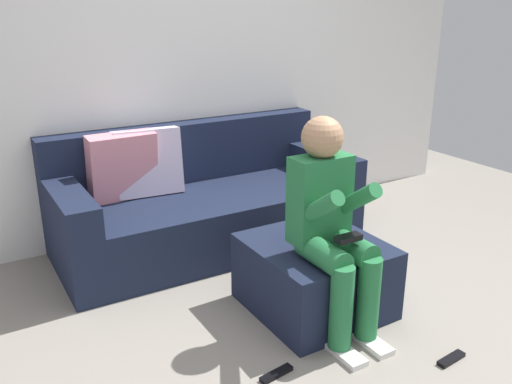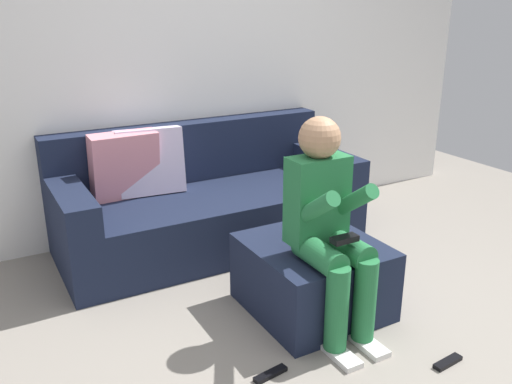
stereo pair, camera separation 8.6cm
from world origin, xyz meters
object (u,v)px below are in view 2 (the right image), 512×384
person_seated (329,223)px  remote_by_storage_bin (270,374)px  remote_near_ottoman (448,362)px  couch_sectional (204,202)px  ottoman (313,276)px

person_seated → remote_by_storage_bin: size_ratio=6.38×
person_seated → remote_near_ottoman: (0.34, -0.56, -0.60)m
couch_sectional → ottoman: bearing=-81.8°
couch_sectional → remote_by_storage_bin: 1.62m
remote_near_ottoman → person_seated: bearing=115.8°
remote_by_storage_bin → couch_sectional: bearing=68.7°
couch_sectional → remote_by_storage_bin: size_ratio=11.87×
remote_by_storage_bin → remote_near_ottoman: bearing=-31.5°
person_seated → remote_by_storage_bin: bearing=-155.3°
ottoman → remote_by_storage_bin: 0.69m
couch_sectional → remote_by_storage_bin: (-0.36, -1.55, -0.30)m
ottoman → remote_near_ottoman: ottoman is taller
ottoman → person_seated: 0.46m
ottoman → couch_sectional: bearing=98.2°
ottoman → person_seated: size_ratio=0.63×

